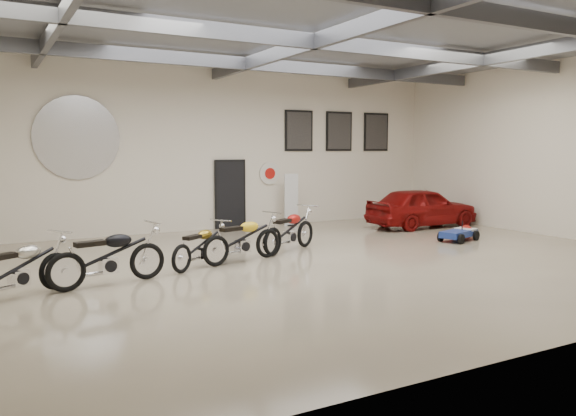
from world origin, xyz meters
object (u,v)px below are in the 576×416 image
motorcycle_yellow (243,238)px  motorcycle_red (290,229)px  vintage_car (422,207)px  motorcycle_silver (18,267)px  motorcycle_black (108,255)px  go_kart (461,231)px  motorcycle_gold (201,245)px  banner_stand (291,199)px

motorcycle_yellow → motorcycle_red: bearing=8.2°
motorcycle_yellow → vintage_car: vintage_car is taller
vintage_car → motorcycle_yellow: bearing=108.2°
motorcycle_silver → motorcycle_yellow: (4.53, 1.04, 0.00)m
motorcycle_black → motorcycle_red: motorcycle_black is taller
motorcycle_yellow → go_kart: size_ratio=1.37×
go_kart → vintage_car: size_ratio=0.40×
go_kart → vintage_car: bearing=53.7°
motorcycle_gold → go_kart: motorcycle_gold is taller
motorcycle_red → vintage_car: vintage_car is taller
motorcycle_gold → vintage_car: 8.73m
motorcycle_gold → go_kart: (7.45, -0.06, -0.20)m
motorcycle_red → go_kart: motorcycle_red is taller
motorcycle_yellow → vintage_car: size_ratio=0.55×
motorcycle_red → vintage_car: (5.82, 1.78, 0.10)m
motorcycle_yellow → go_kart: (6.43, -0.17, -0.26)m
motorcycle_silver → vintage_car: 12.36m
motorcycle_silver → motorcycle_yellow: 4.65m
banner_stand → motorcycle_yellow: banner_stand is taller
motorcycle_gold → vintage_car: (8.36, 2.51, 0.16)m
banner_stand → go_kart: (2.64, -4.84, -0.60)m
motorcycle_silver → motorcycle_gold: (3.51, 0.93, -0.06)m
motorcycle_black → go_kart: motorcycle_black is taller
motorcycle_red → go_kart: bearing=-37.7°
motorcycle_silver → motorcycle_yellow: motorcycle_yellow is taller
motorcycle_silver → motorcycle_gold: 3.63m
motorcycle_silver → go_kart: (10.97, 0.86, -0.26)m
motorcycle_black → go_kart: 9.50m
motorcycle_silver → motorcycle_red: (6.05, 1.65, 0.01)m
motorcycle_silver → motorcycle_black: (1.49, 0.23, 0.03)m
motorcycle_yellow → banner_stand: bearing=37.0°
banner_stand → motorcycle_red: bearing=-115.6°
motorcycle_red → motorcycle_black: bearing=168.8°
banner_stand → motorcycle_black: size_ratio=0.81×
motorcycle_silver → motorcycle_red: size_ratio=0.98×
motorcycle_black → vintage_car: vintage_car is taller
motorcycle_black → motorcycle_gold: size_ratio=1.19×
vintage_car → motorcycle_red: bearing=107.2°
banner_stand → vintage_car: bearing=-28.8°
motorcycle_red → go_kart: size_ratio=1.39×
banner_stand → motorcycle_yellow: size_ratio=0.85×
motorcycle_silver → motorcycle_gold: size_ratio=1.12×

